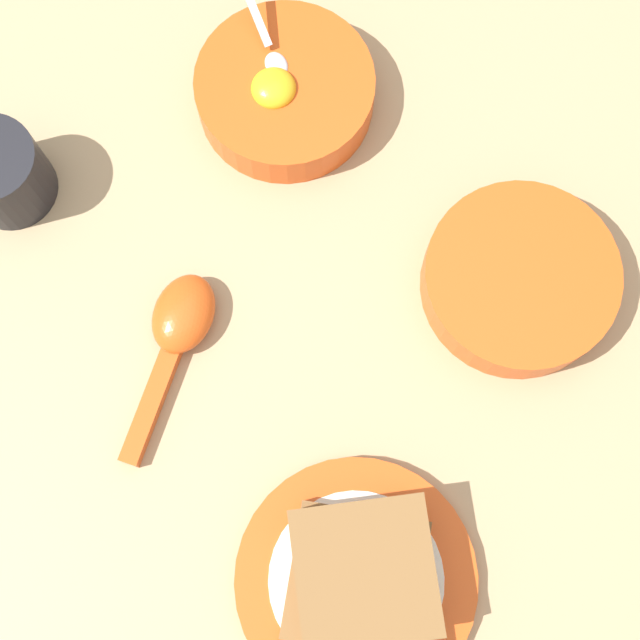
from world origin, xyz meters
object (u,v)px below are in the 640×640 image
(toast_plate, at_px, (359,578))
(toast_sandwich, at_px, (362,579))
(congee_bowl, at_px, (519,279))
(soup_spoon, at_px, (178,329))
(drinking_cup, at_px, (0,172))
(egg_bowl, at_px, (285,91))

(toast_plate, relative_size, toast_sandwich, 1.33)
(toast_sandwich, bearing_deg, toast_plate, -81.31)
(toast_sandwich, distance_m, congee_bowl, 0.28)
(toast_sandwich, bearing_deg, congee_bowl, 126.12)
(toast_plate, relative_size, soup_spoon, 1.33)
(congee_bowl, bearing_deg, toast_plate, -53.96)
(toast_plate, xyz_separation_m, congee_bowl, (-0.17, 0.23, 0.02))
(toast_sandwich, distance_m, soup_spoon, 0.26)
(toast_sandwich, xyz_separation_m, soup_spoon, (-0.25, -0.05, -0.03))
(soup_spoon, height_order, drinking_cup, drinking_cup)
(drinking_cup, bearing_deg, soup_spoon, 24.74)
(soup_spoon, height_order, congee_bowl, congee_bowl)
(toast_plate, bearing_deg, egg_bowl, 163.98)
(soup_spoon, bearing_deg, toast_plate, 12.27)
(toast_sandwich, height_order, soup_spoon, toast_sandwich)
(toast_sandwich, relative_size, drinking_cup, 1.82)
(drinking_cup, bearing_deg, egg_bowl, 84.62)
(toast_sandwich, xyz_separation_m, congee_bowl, (-0.17, 0.23, -0.02))
(toast_plate, xyz_separation_m, toast_sandwich, (-0.00, 0.00, 0.03))
(egg_bowl, relative_size, drinking_cup, 2.04)
(egg_bowl, relative_size, congee_bowl, 0.99)
(egg_bowl, distance_m, drinking_cup, 0.26)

